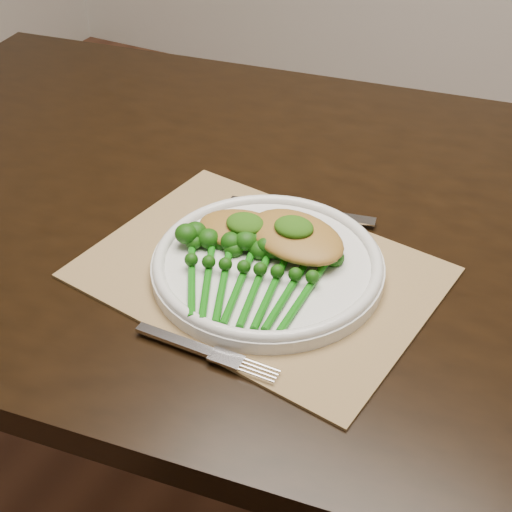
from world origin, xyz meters
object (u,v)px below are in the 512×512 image
at_px(dining_table, 305,389).
at_px(dinner_plate, 268,264).
at_px(placemat, 260,273).
at_px(broccolini_bundle, 247,285).
at_px(chicken_fillet_left, 242,229).

bearing_deg(dining_table, dinner_plate, -97.69).
bearing_deg(placemat, broccolini_bundle, -70.81).
height_order(dining_table, placemat, placemat).
relative_size(dining_table, dinner_plate, 5.90).
xyz_separation_m(dinner_plate, chicken_fillet_left, (-0.05, 0.03, 0.02)).
height_order(dining_table, chicken_fillet_left, chicken_fillet_left).
bearing_deg(chicken_fillet_left, placemat, -46.16).
bearing_deg(dining_table, chicken_fillet_left, -120.59).
distance_m(dinner_plate, chicken_fillet_left, 0.06).
height_order(dinner_plate, chicken_fillet_left, chicken_fillet_left).
bearing_deg(chicken_fillet_left, broccolini_bundle, -65.73).
relative_size(dining_table, chicken_fillet_left, 14.64).
xyz_separation_m(dinner_plate, broccolini_bundle, (0.00, -0.06, 0.01)).
bearing_deg(dining_table, placemat, -100.97).
height_order(dining_table, broccolini_bundle, broccolini_bundle).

